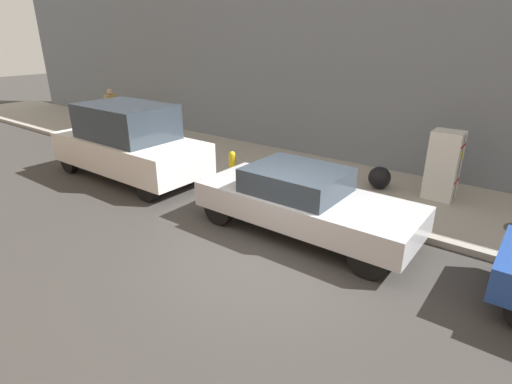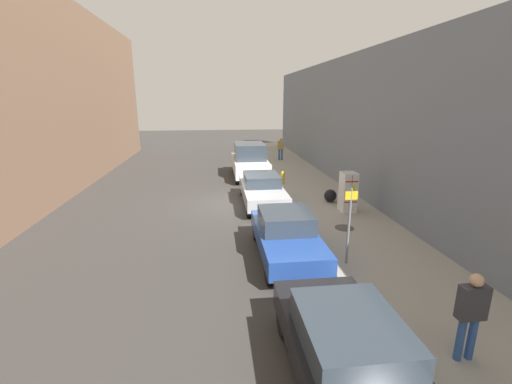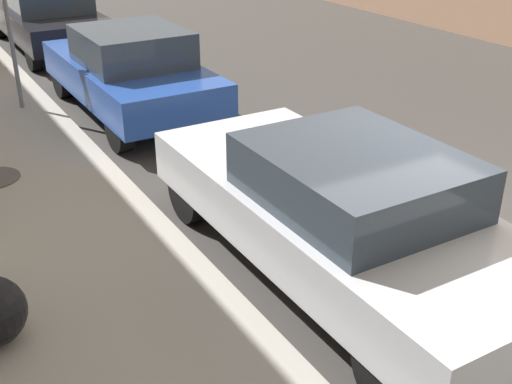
% 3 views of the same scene
% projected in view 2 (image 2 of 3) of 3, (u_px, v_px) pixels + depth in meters
% --- Properties ---
extents(ground_plane, '(80.00, 80.00, 0.00)m').
position_uv_depth(ground_plane, '(233.00, 205.00, 16.01)').
color(ground_plane, '#383533').
extents(sidewalk_slab, '(3.75, 44.00, 0.14)m').
position_uv_depth(sidewalk_slab, '(323.00, 200.00, 16.48)').
color(sidewalk_slab, '#9E998E').
rests_on(sidewalk_slab, ground).
extents(building_facade_near, '(1.80, 39.60, 7.01)m').
position_uv_depth(building_facade_near, '(384.00, 128.00, 15.88)').
color(building_facade_near, slate).
rests_on(building_facade_near, ground).
extents(building_facade_across, '(2.11, 37.40, 9.83)m').
position_uv_depth(building_facade_across, '(6.00, 96.00, 13.70)').
color(building_facade_across, '#937056').
rests_on(building_facade_across, ground).
extents(discarded_refrigerator, '(0.60, 0.71, 1.69)m').
position_uv_depth(discarded_refrigerator, '(348.00, 192.00, 14.44)').
color(discarded_refrigerator, silver).
rests_on(discarded_refrigerator, sidewalk_slab).
extents(manhole_cover, '(0.70, 0.70, 0.02)m').
position_uv_depth(manhole_cover, '(344.00, 228.00, 12.75)').
color(manhole_cover, '#47443F').
rests_on(manhole_cover, sidewalk_slab).
extents(street_sign_post, '(0.36, 0.07, 2.26)m').
position_uv_depth(street_sign_post, '(349.00, 222.00, 9.70)').
color(street_sign_post, slate).
rests_on(street_sign_post, sidewalk_slab).
extents(fire_hydrant, '(0.22, 0.22, 0.70)m').
position_uv_depth(fire_hydrant, '(283.00, 177.00, 19.37)').
color(fire_hydrant, gold).
rests_on(fire_hydrant, sidewalk_slab).
extents(trash_bag, '(0.58, 0.58, 0.58)m').
position_uv_depth(trash_bag, '(330.00, 196.00, 15.93)').
color(trash_bag, black).
rests_on(trash_bag, sidewalk_slab).
extents(pedestrian_walking_far, '(0.50, 0.23, 1.74)m').
position_uv_depth(pedestrian_walking_far, '(471.00, 311.00, 6.08)').
color(pedestrian_walking_far, '#2D5193').
rests_on(pedestrian_walking_far, sidewalk_slab).
extents(pedestrian_standing_near, '(0.50, 0.23, 1.72)m').
position_uv_depth(pedestrian_standing_near, '(281.00, 147.00, 26.68)').
color(pedestrian_standing_near, '#2D5193').
rests_on(pedestrian_standing_near, sidewalk_slab).
extents(parked_van_white, '(2.04, 4.87, 2.13)m').
position_uv_depth(parked_van_white, '(250.00, 161.00, 21.45)').
color(parked_van_white, silver).
rests_on(parked_van_white, ground).
extents(parked_sedan_silver, '(1.81, 4.67, 1.40)m').
position_uv_depth(parked_sedan_silver, '(262.00, 189.00, 15.93)').
color(parked_sedan_silver, silver).
rests_on(parked_sedan_silver, ground).
extents(parked_hatchback_blue, '(1.75, 4.17, 1.45)m').
position_uv_depth(parked_hatchback_blue, '(286.00, 235.00, 10.55)').
color(parked_hatchback_blue, '#23479E').
rests_on(parked_hatchback_blue, ground).
extents(parked_sedan_dark, '(1.80, 4.75, 1.41)m').
position_uv_depth(parked_sedan_dark, '(353.00, 361.00, 5.48)').
color(parked_sedan_dark, black).
rests_on(parked_sedan_dark, ground).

